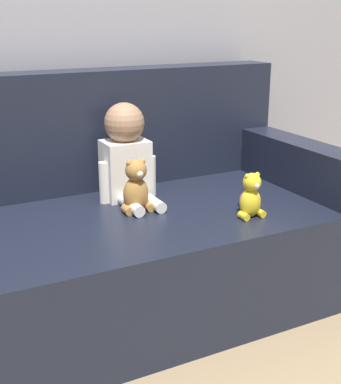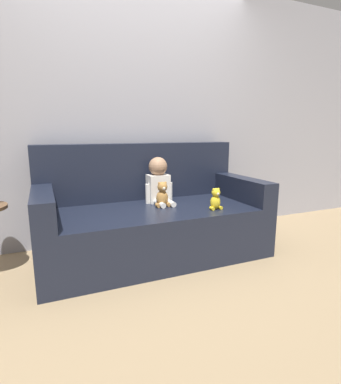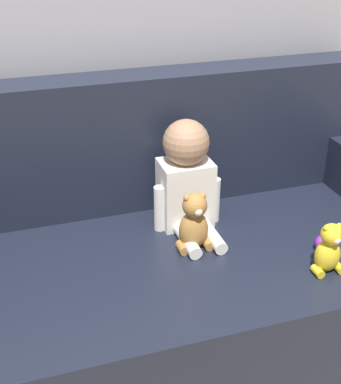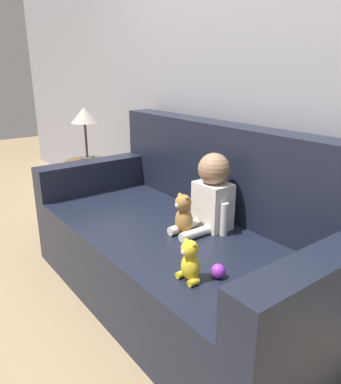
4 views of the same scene
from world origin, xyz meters
name	(u,v)px [view 4 (image 4 of 4)]	position (x,y,z in m)	size (l,w,h in m)	color
ground_plane	(176,296)	(0.00, 0.00, 0.00)	(12.00, 12.00, 0.00)	#9E8460
wall_back	(254,68)	(0.00, 0.56, 1.30)	(8.00, 0.05, 2.60)	#93939E
couch	(186,243)	(0.00, 0.07, 0.33)	(1.96, 0.96, 0.99)	black
person_baby	(211,194)	(0.11, 0.15, 0.65)	(0.27, 0.35, 0.43)	white
teddy_bear_brown	(183,215)	(0.08, -0.02, 0.55)	(0.13, 0.10, 0.22)	#AD7A3D
plush_toy_side	(190,262)	(0.46, -0.29, 0.54)	(0.11, 0.09, 0.19)	yellow
toy_ball	(218,271)	(0.52, -0.18, 0.48)	(0.06, 0.06, 0.06)	purple
side_table	(86,139)	(-1.33, 0.09, 0.74)	(0.38, 0.38, 1.00)	brown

